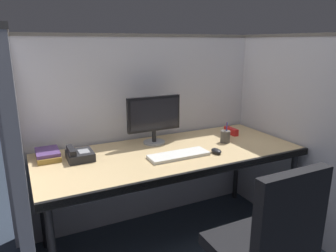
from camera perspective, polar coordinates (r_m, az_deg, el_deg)
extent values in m
cube|color=silver|center=(2.66, -3.77, -1.02)|extent=(2.20, 0.05, 1.55)
cube|color=#605B56|center=(2.55, -4.09, 16.21)|extent=(2.21, 0.06, 0.02)
cube|color=silver|center=(1.96, -25.23, -8.51)|extent=(0.05, 1.40, 1.55)
cube|color=#605B56|center=(1.82, -28.09, 14.99)|extent=(0.06, 1.41, 0.02)
cube|color=silver|center=(2.77, 20.22, -1.24)|extent=(0.05, 1.40, 1.55)
cube|color=#605B56|center=(2.67, 21.80, 15.16)|extent=(0.06, 1.41, 0.02)
cube|color=tan|center=(2.29, 0.56, -5.13)|extent=(1.90, 0.80, 0.04)
cube|color=black|center=(1.98, 5.69, -8.66)|extent=(1.90, 0.02, 0.05)
cylinder|color=black|center=(2.70, 21.53, -11.51)|extent=(0.04, 0.04, 0.70)
cylinder|color=black|center=(2.54, -22.03, -13.32)|extent=(0.04, 0.04, 0.70)
cylinder|color=black|center=(3.15, 12.39, -6.93)|extent=(0.04, 0.04, 0.70)
cube|color=black|center=(1.82, 15.89, -20.95)|extent=(0.44, 0.44, 0.07)
cube|color=black|center=(1.56, 21.46, -15.95)|extent=(0.40, 0.06, 0.48)
cylinder|color=gray|center=(2.46, -2.54, -2.98)|extent=(0.17, 0.17, 0.01)
cylinder|color=black|center=(2.45, -2.55, -1.83)|extent=(0.03, 0.03, 0.09)
cube|color=black|center=(2.40, -2.60, 2.28)|extent=(0.43, 0.03, 0.27)
cube|color=black|center=(2.39, -2.43, 2.20)|extent=(0.39, 0.01, 0.23)
cube|color=silver|center=(2.18, 1.91, -5.34)|extent=(0.43, 0.15, 0.02)
ellipsoid|color=black|center=(2.27, 8.82, -4.54)|extent=(0.06, 0.10, 0.03)
cylinder|color=#59595B|center=(2.28, 8.57, -4.09)|extent=(0.01, 0.01, 0.01)
cube|color=red|center=(2.75, 11.46, -0.91)|extent=(0.04, 0.15, 0.06)
cube|color=olive|center=(2.28, -21.07, -5.25)|extent=(0.15, 0.21, 0.04)
cube|color=#4C3366|center=(2.29, -21.18, -4.44)|extent=(0.15, 0.21, 0.02)
cylinder|color=#4C4742|center=(2.51, 10.42, -1.91)|extent=(0.08, 0.08, 0.09)
cylinder|color=red|center=(2.51, 10.61, -1.02)|extent=(0.01, 0.01, 0.15)
cylinder|color=#263FB2|center=(2.50, 10.67, -1.04)|extent=(0.01, 0.01, 0.15)
cylinder|color=black|center=(2.51, 10.59, -1.16)|extent=(0.01, 0.01, 0.14)
cube|color=black|center=(2.20, -15.77, -5.21)|extent=(0.17, 0.19, 0.06)
cube|color=black|center=(2.18, -17.27, -4.28)|extent=(0.04, 0.17, 0.03)
cube|color=gray|center=(2.19, -15.13, -4.49)|extent=(0.07, 0.09, 0.00)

